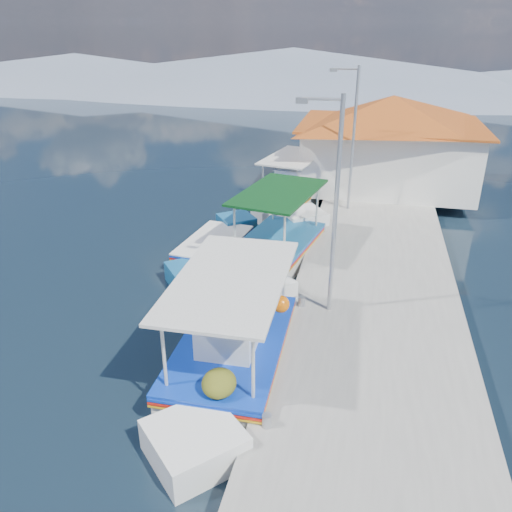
# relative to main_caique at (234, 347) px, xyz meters

# --- Properties ---
(ground) EXTENTS (160.00, 160.00, 0.00)m
(ground) POSITION_rel_main_caique_xyz_m (-2.42, 0.49, -0.55)
(ground) COLOR black
(ground) RESTS_ON ground
(quay) EXTENTS (5.00, 44.00, 0.50)m
(quay) POSITION_rel_main_caique_xyz_m (3.48, 6.49, -0.30)
(quay) COLOR #98968E
(quay) RESTS_ON ground
(bollards) EXTENTS (0.20, 17.20, 0.30)m
(bollards) POSITION_rel_main_caique_xyz_m (1.38, 5.74, 0.10)
(bollards) COLOR #A5A8AD
(bollards) RESTS_ON quay
(main_caique) EXTENTS (2.64, 8.68, 2.86)m
(main_caique) POSITION_rel_main_caique_xyz_m (0.00, 0.00, 0.00)
(main_caique) COLOR silver
(main_caique) RESTS_ON ground
(caique_green_canopy) EXTENTS (3.28, 7.66, 2.92)m
(caique_green_canopy) POSITION_rel_main_caique_xyz_m (-0.11, 6.71, -0.12)
(caique_green_canopy) COLOR silver
(caique_green_canopy) RESTS_ON ground
(caique_blue_hull) EXTENTS (2.31, 6.25, 1.12)m
(caique_blue_hull) POSITION_rel_main_caique_xyz_m (-2.43, 6.28, -0.25)
(caique_blue_hull) COLOR #165586
(caique_blue_hull) RESTS_ON ground
(caique_far) EXTENTS (3.13, 7.21, 2.58)m
(caique_far) POSITION_rel_main_caique_xyz_m (-0.57, 13.11, -0.07)
(caique_far) COLOR silver
(caique_far) RESTS_ON ground
(harbor_building) EXTENTS (10.49, 10.49, 4.40)m
(harbor_building) POSITION_rel_main_caique_xyz_m (3.78, 15.49, 2.23)
(harbor_building) COLOR silver
(harbor_building) RESTS_ON quay
(lamp_post_near) EXTENTS (1.21, 0.14, 6.00)m
(lamp_post_near) POSITION_rel_main_caique_xyz_m (2.09, 2.49, 3.30)
(lamp_post_near) COLOR #A5A8AD
(lamp_post_near) RESTS_ON quay
(lamp_post_far) EXTENTS (1.21, 0.14, 6.00)m
(lamp_post_far) POSITION_rel_main_caique_xyz_m (2.09, 11.49, 3.30)
(lamp_post_far) COLOR #A5A8AD
(lamp_post_far) RESTS_ON quay
(mountain_ridge) EXTENTS (171.40, 96.00, 5.50)m
(mountain_ridge) POSITION_rel_main_caique_xyz_m (4.12, 56.49, 1.49)
(mountain_ridge) COLOR slate
(mountain_ridge) RESTS_ON ground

